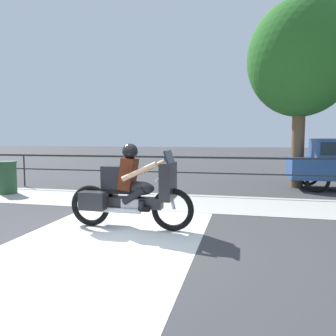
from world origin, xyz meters
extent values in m
plane|color=#38383A|center=(0.00, 0.00, 0.00)|extent=(120.00, 120.00, 0.00)
cube|color=#A8A59E|center=(0.00, 3.40, 0.01)|extent=(44.00, 2.40, 0.01)
cube|color=silver|center=(0.25, -0.20, 0.00)|extent=(3.04, 6.00, 0.01)
cube|color=#232326|center=(0.00, 5.01, 1.10)|extent=(36.00, 0.04, 0.06)
cube|color=#232326|center=(0.00, 5.01, 0.62)|extent=(36.00, 0.03, 0.04)
cylinder|color=#232326|center=(-5.10, 5.01, 0.56)|extent=(0.05, 0.05, 1.13)
cylinder|color=#232326|center=(0.00, 5.01, 0.56)|extent=(0.05, 0.05, 1.13)
torus|color=black|center=(1.19, 0.69, 0.39)|extent=(0.79, 0.11, 0.79)
torus|color=black|center=(-0.43, 0.69, 0.39)|extent=(0.79, 0.11, 0.79)
cube|color=#232326|center=(0.38, 0.69, 0.49)|extent=(1.23, 0.22, 0.20)
cube|color=silver|center=(0.41, 0.69, 0.44)|extent=(0.34, 0.26, 0.26)
ellipsoid|color=#232326|center=(0.57, 0.69, 0.76)|extent=(0.55, 0.30, 0.26)
cube|color=black|center=(0.22, 0.69, 0.70)|extent=(0.71, 0.28, 0.08)
cube|color=#232326|center=(1.11, 0.69, 0.91)|extent=(0.20, 0.62, 0.67)
cube|color=#1E232B|center=(1.13, 0.69, 1.35)|extent=(0.10, 0.52, 0.24)
cylinder|color=silver|center=(0.97, 0.69, 0.96)|extent=(0.04, 0.70, 0.04)
cylinder|color=silver|center=(0.19, 0.53, 0.36)|extent=(0.89, 0.09, 0.09)
cube|color=#232326|center=(-0.25, 0.45, 0.54)|extent=(0.48, 0.28, 0.33)
cube|color=#232326|center=(-0.25, 0.93, 0.54)|extent=(0.48, 0.28, 0.33)
cylinder|color=silver|center=(1.16, 0.69, 0.65)|extent=(0.18, 0.06, 0.52)
cube|color=#4C1E0F|center=(0.35, 0.69, 1.03)|extent=(0.32, 0.36, 0.61)
sphere|color=tan|center=(0.39, 0.69, 1.42)|extent=(0.23, 0.23, 0.23)
sphere|color=black|center=(0.39, 0.69, 1.44)|extent=(0.29, 0.29, 0.29)
cylinder|color=black|center=(0.50, 0.54, 0.64)|extent=(0.44, 0.13, 0.34)
cylinder|color=black|center=(0.65, 0.54, 0.48)|extent=(0.11, 0.11, 0.14)
cube|color=black|center=(0.70, 0.54, 0.41)|extent=(0.20, 0.10, 0.09)
cylinder|color=black|center=(0.50, 0.84, 0.64)|extent=(0.44, 0.13, 0.34)
cylinder|color=black|center=(0.65, 0.84, 0.48)|extent=(0.11, 0.11, 0.14)
cube|color=black|center=(0.70, 0.84, 0.41)|extent=(0.20, 0.10, 0.09)
cylinder|color=tan|center=(0.66, 0.39, 1.11)|extent=(0.66, 0.09, 0.36)
cylinder|color=tan|center=(0.66, 0.99, 1.11)|extent=(0.66, 0.09, 0.36)
cube|color=black|center=(0.05, 0.69, 0.95)|extent=(0.40, 0.27, 0.43)
torus|color=black|center=(4.69, 5.89, 0.37)|extent=(0.73, 0.11, 0.73)
torus|color=black|center=(4.69, 7.43, 0.37)|extent=(0.73, 0.11, 0.73)
cylinder|color=#284C2D|center=(-4.56, 3.49, 0.47)|extent=(0.53, 0.53, 0.93)
cylinder|color=#284C2D|center=(-4.56, 3.49, 0.96)|extent=(0.55, 0.55, 0.06)
cylinder|color=brown|center=(4.22, 6.90, 1.45)|extent=(0.42, 0.42, 2.90)
ellipsoid|color=#286623|center=(4.22, 6.90, 4.35)|extent=(3.53, 3.53, 3.88)
camera|label=1|loc=(2.43, -5.01, 1.68)|focal=35.00mm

